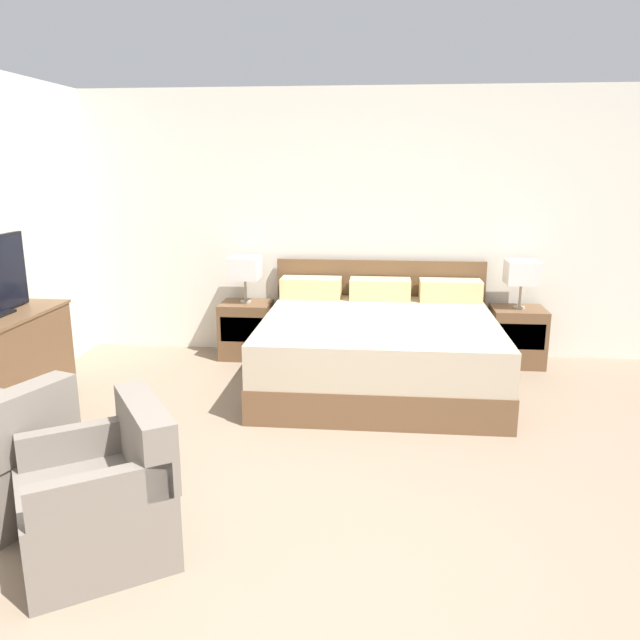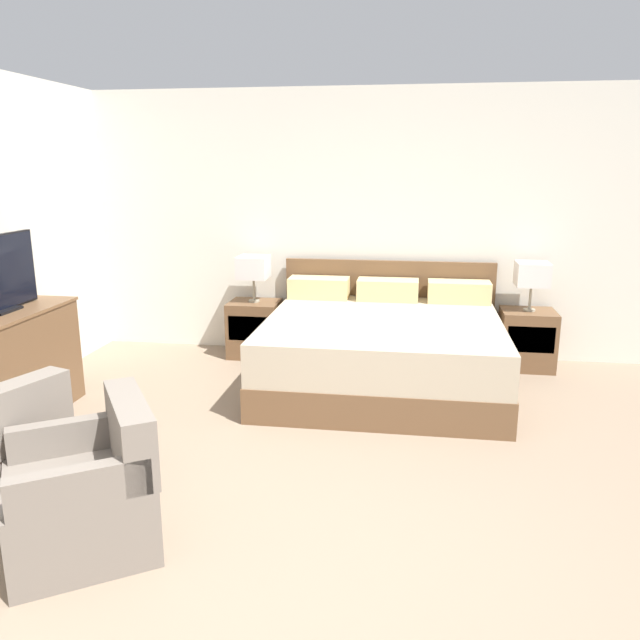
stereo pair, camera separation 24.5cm
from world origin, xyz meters
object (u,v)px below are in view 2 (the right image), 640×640
table_lamp_left (253,268)px  table_lamp_right (532,275)px  dresser (12,363)px  armchair_companion (88,495)px  nightstand_left (255,329)px  bed (383,349)px  nightstand_right (527,339)px

table_lamp_left → table_lamp_right: same height
table_lamp_left → table_lamp_right: (2.66, 0.00, 0.00)m
dresser → armchair_companion: dresser is taller
nightstand_left → armchair_companion: size_ratio=0.59×
bed → dresser: bed is taller
bed → dresser: (-2.74, -1.15, 0.10)m
bed → table_lamp_left: (-1.33, 0.71, 0.57)m
nightstand_left → nightstand_right: 2.66m
bed → nightstand_right: bed is taller
nightstand_left → nightstand_right: bearing=0.0°
bed → nightstand_left: 1.51m
table_lamp_left → dresser: table_lamp_left is taller
nightstand_right → table_lamp_right: 0.62m
nightstand_left → armchair_companion: bearing=-90.1°
armchair_companion → bed: bearing=63.0°
table_lamp_right → table_lamp_left: bearing=180.0°
nightstand_left → dresser: (-1.41, -1.85, 0.16)m
table_lamp_right → bed: bearing=-152.1°
nightstand_right → armchair_companion: armchair_companion is taller
bed → nightstand_right: 1.51m
nightstand_right → dresser: bearing=-155.5°
nightstand_right → armchair_companion: (-2.67, -3.33, 0.00)m
bed → nightstand_left: size_ratio=3.71×
nightstand_right → table_lamp_right: bearing=90.0°
bed → nightstand_right: (1.33, 0.70, -0.05)m
dresser → nightstand_left: bearing=52.7°
nightstand_right → dresser: (-4.07, -1.85, 0.16)m
dresser → armchair_companion: bearing=-46.3°
nightstand_left → dresser: dresser is taller
nightstand_right → table_lamp_left: (-2.66, 0.00, 0.62)m
bed → dresser: size_ratio=1.88×
bed → table_lamp_right: (1.33, 0.71, 0.57)m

